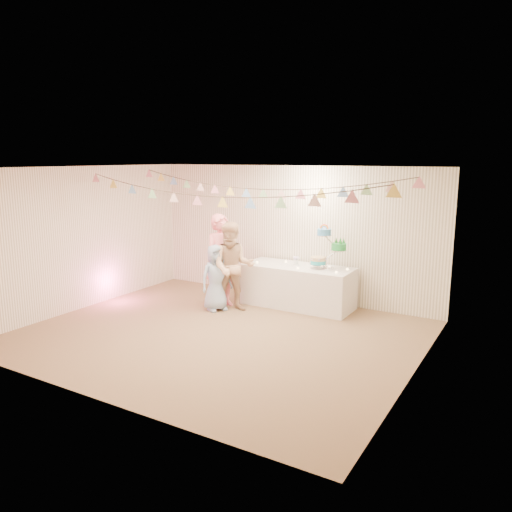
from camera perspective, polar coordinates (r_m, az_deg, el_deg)
The scene contains 25 objects.
floor at distance 8.01m, azimuth -4.19°, elevation -8.93°, with size 6.00×6.00×0.00m, color brown.
ceiling at distance 7.52m, azimuth -4.47°, elevation 10.01°, with size 6.00×6.00×0.00m, color silver.
back_wall at distance 9.79m, azimuth 4.04°, elevation 2.65°, with size 6.00×6.00×0.00m, color white.
front_wall at distance 5.84m, azimuth -18.46°, elevation -3.82°, with size 6.00×6.00×0.00m, color white.
left_wall at distance 9.67m, azimuth -19.12°, elevation 1.95°, with size 5.00×5.00×0.00m, color white.
right_wall at distance 6.47m, azimuth 18.10°, elevation -2.34°, with size 5.00×5.00×0.00m, color white.
table at distance 9.37m, azimuth 4.81°, elevation -3.45°, with size 2.06×0.82×0.77m, color white.
cake_stand at distance 9.04m, azimuth 8.17°, elevation 0.74°, with size 0.68×0.40×0.75m, color silver, non-canonical shape.
cake_bottom at distance 9.10m, azimuth 7.10°, elevation -1.03°, with size 0.31×0.31×0.15m, color #28B1BC, non-canonical shape.
cake_middle at distance 9.06m, azimuth 9.44°, elevation 0.59°, with size 0.27×0.27×0.22m, color green, non-canonical shape.
cake_top_tier at distance 8.99m, azimuth 7.79°, elevation 2.31°, with size 0.25×0.25×0.19m, color #408CCB, non-canonical shape.
platter at distance 9.51m, azimuth 1.50°, elevation -0.89°, with size 0.31×0.31×0.02m, color white.
posy at distance 9.34m, azimuth 4.62°, elevation -0.66°, with size 0.15×0.15×0.17m, color white, non-canonical shape.
person_adult_a at distance 9.27m, azimuth -3.97°, elevation -0.53°, with size 0.64×0.42×1.74m, color pink.
person_adult_b at distance 8.99m, azimuth -2.65°, elevation -1.25°, with size 0.79×0.62×1.63m, color tan.
person_child at distance 9.08m, azimuth -4.58°, elevation -2.48°, with size 0.60×0.39×1.22m, color #98B5D8.
bunting_back at distance 8.45m, azimuth -0.14°, elevation 8.48°, with size 5.60×1.10×0.40m, color pink, non-canonical shape.
bunting_front at distance 7.37m, azimuth -5.34°, elevation 7.79°, with size 5.60×0.90×0.36m, color #72A5E5, non-canonical shape.
tealight_0 at distance 9.52m, azimuth 0.12°, elevation -0.71°, with size 0.04×0.04×0.03m, color #FFD88C.
tealight_1 at distance 9.59m, azimuth 3.44°, elevation -0.63°, with size 0.04×0.04×0.03m, color #FFD88C.
tealight_2 at distance 9.05m, azimuth 4.82°, elevation -1.38°, with size 0.04×0.04×0.03m, color #FFD88C.
tealight_3 at distance 9.34m, azimuth 7.38°, elevation -1.04°, with size 0.04×0.04×0.03m, color #FFD88C.
tealight_4 at distance 8.80m, azimuth 9.16°, elevation -1.84°, with size 0.04×0.04×0.03m, color #FFD88C.
tealight_5 at distance 9.08m, azimuth 10.39°, elevation -1.48°, with size 0.04×0.04×0.03m, color #FFD88C.
tealight_6 at distance 9.22m, azimuth 8.36°, elevation -1.22°, with size 0.04×0.04×0.03m, color #FFD88C.
Camera 1 is at (4.30, -6.17, 2.76)m, focal length 35.00 mm.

